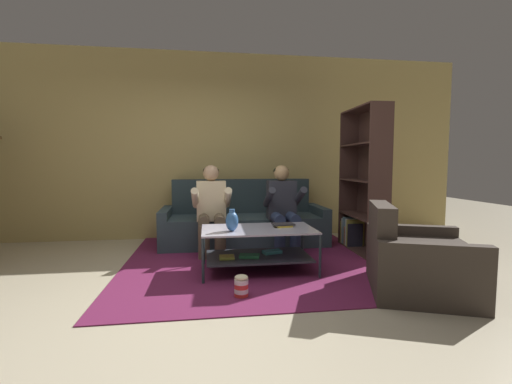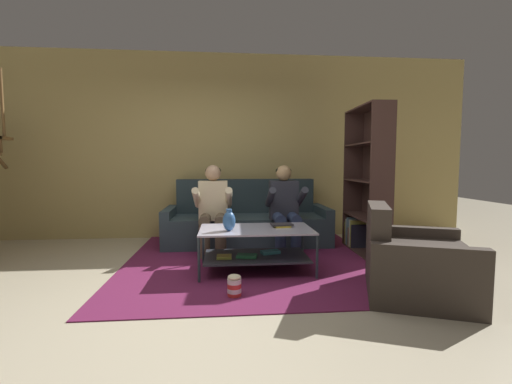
{
  "view_description": "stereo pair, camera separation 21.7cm",
  "coord_description": "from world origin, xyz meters",
  "px_view_note": "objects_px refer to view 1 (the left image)",
  "views": [
    {
      "loc": [
        0.02,
        -3.07,
        1.17
      ],
      "look_at": [
        0.6,
        0.99,
        0.83
      ],
      "focal_mm": 24.0,
      "sensor_mm": 36.0,
      "label": 1
    },
    {
      "loc": [
        0.23,
        -3.1,
        1.17
      ],
      "look_at": [
        0.6,
        0.99,
        0.83
      ],
      "focal_mm": 24.0,
      "sensor_mm": 36.0,
      "label": 2
    }
  ],
  "objects_px": {
    "couch": "(244,223)",
    "popcorn_tub": "(241,286)",
    "vase": "(232,221)",
    "bookshelf": "(364,190)",
    "armchair": "(416,262)",
    "coffee_table": "(258,243)",
    "person_seated_left": "(211,206)",
    "person_seated_right": "(283,205)",
    "book_stack": "(283,225)"
  },
  "relations": [
    {
      "from": "couch",
      "to": "popcorn_tub",
      "type": "distance_m",
      "value": 2.08
    },
    {
      "from": "couch",
      "to": "vase",
      "type": "bearing_deg",
      "value": -100.7
    },
    {
      "from": "bookshelf",
      "to": "popcorn_tub",
      "type": "bearing_deg",
      "value": -141.94
    },
    {
      "from": "couch",
      "to": "armchair",
      "type": "distance_m",
      "value": 2.55
    },
    {
      "from": "coffee_table",
      "to": "bookshelf",
      "type": "height_order",
      "value": "bookshelf"
    },
    {
      "from": "person_seated_left",
      "to": "person_seated_right",
      "type": "bearing_deg",
      "value": -0.02
    },
    {
      "from": "person_seated_right",
      "to": "vase",
      "type": "xyz_separation_m",
      "value": [
        -0.75,
        -0.94,
        -0.05
      ]
    },
    {
      "from": "book_stack",
      "to": "coffee_table",
      "type": "bearing_deg",
      "value": -167.06
    },
    {
      "from": "bookshelf",
      "to": "popcorn_tub",
      "type": "relative_size",
      "value": 9.56
    },
    {
      "from": "coffee_table",
      "to": "bookshelf",
      "type": "distance_m",
      "value": 1.79
    },
    {
      "from": "coffee_table",
      "to": "person_seated_left",
      "type": "bearing_deg",
      "value": 120.43
    },
    {
      "from": "bookshelf",
      "to": "popcorn_tub",
      "type": "height_order",
      "value": "bookshelf"
    },
    {
      "from": "couch",
      "to": "coffee_table",
      "type": "xyz_separation_m",
      "value": [
        0.01,
        -1.35,
        0.01
      ]
    },
    {
      "from": "vase",
      "to": "coffee_table",
      "type": "bearing_deg",
      "value": 21.31
    },
    {
      "from": "person_seated_right",
      "to": "coffee_table",
      "type": "height_order",
      "value": "person_seated_right"
    },
    {
      "from": "vase",
      "to": "book_stack",
      "type": "bearing_deg",
      "value": 17.12
    },
    {
      "from": "bookshelf",
      "to": "popcorn_tub",
      "type": "xyz_separation_m",
      "value": [
        -1.81,
        -1.42,
        -0.73
      ]
    },
    {
      "from": "coffee_table",
      "to": "book_stack",
      "type": "height_order",
      "value": "book_stack"
    },
    {
      "from": "couch",
      "to": "popcorn_tub",
      "type": "height_order",
      "value": "couch"
    },
    {
      "from": "coffee_table",
      "to": "bookshelf",
      "type": "bearing_deg",
      "value": 24.58
    },
    {
      "from": "popcorn_tub",
      "to": "couch",
      "type": "bearing_deg",
      "value": 83.35
    },
    {
      "from": "couch",
      "to": "person_seated_right",
      "type": "bearing_deg",
      "value": -47.9
    },
    {
      "from": "vase",
      "to": "armchair",
      "type": "bearing_deg",
      "value": -22.76
    },
    {
      "from": "couch",
      "to": "vase",
      "type": "xyz_separation_m",
      "value": [
        -0.28,
        -1.46,
        0.28
      ]
    },
    {
      "from": "couch",
      "to": "person_seated_left",
      "type": "xyz_separation_m",
      "value": [
        -0.48,
        -0.53,
        0.33
      ]
    },
    {
      "from": "armchair",
      "to": "popcorn_tub",
      "type": "bearing_deg",
      "value": 176.57
    },
    {
      "from": "bookshelf",
      "to": "armchair",
      "type": "relative_size",
      "value": 1.62
    },
    {
      "from": "armchair",
      "to": "book_stack",
      "type": "bearing_deg",
      "value": 140.45
    },
    {
      "from": "couch",
      "to": "bookshelf",
      "type": "xyz_separation_m",
      "value": [
        1.57,
        -0.64,
        0.52
      ]
    },
    {
      "from": "bookshelf",
      "to": "coffee_table",
      "type": "bearing_deg",
      "value": -155.42
    },
    {
      "from": "person_seated_right",
      "to": "armchair",
      "type": "height_order",
      "value": "person_seated_right"
    },
    {
      "from": "coffee_table",
      "to": "armchair",
      "type": "relative_size",
      "value": 1.03
    },
    {
      "from": "coffee_table",
      "to": "vase",
      "type": "xyz_separation_m",
      "value": [
        -0.29,
        -0.11,
        0.27
      ]
    },
    {
      "from": "book_stack",
      "to": "popcorn_tub",
      "type": "bearing_deg",
      "value": -125.45
    },
    {
      "from": "coffee_table",
      "to": "popcorn_tub",
      "type": "bearing_deg",
      "value": -109.53
    },
    {
      "from": "person_seated_right",
      "to": "popcorn_tub",
      "type": "height_order",
      "value": "person_seated_right"
    },
    {
      "from": "person_seated_right",
      "to": "popcorn_tub",
      "type": "xyz_separation_m",
      "value": [
        -0.72,
        -1.53,
        -0.53
      ]
    },
    {
      "from": "person_seated_left",
      "to": "armchair",
      "type": "height_order",
      "value": "person_seated_left"
    },
    {
      "from": "person_seated_left",
      "to": "book_stack",
      "type": "relative_size",
      "value": 4.63
    },
    {
      "from": "book_stack",
      "to": "popcorn_tub",
      "type": "xyz_separation_m",
      "value": [
        -0.55,
        -0.77,
        -0.39
      ]
    },
    {
      "from": "couch",
      "to": "book_stack",
      "type": "distance_m",
      "value": 1.33
    },
    {
      "from": "person_seated_right",
      "to": "popcorn_tub",
      "type": "distance_m",
      "value": 1.77
    },
    {
      "from": "person_seated_left",
      "to": "person_seated_right",
      "type": "relative_size",
      "value": 1.0
    },
    {
      "from": "couch",
      "to": "vase",
      "type": "relative_size",
      "value": 10.24
    },
    {
      "from": "person_seated_right",
      "to": "popcorn_tub",
      "type": "relative_size",
      "value": 5.79
    },
    {
      "from": "book_stack",
      "to": "bookshelf",
      "type": "distance_m",
      "value": 1.45
    },
    {
      "from": "person_seated_left",
      "to": "person_seated_right",
      "type": "distance_m",
      "value": 0.95
    },
    {
      "from": "vase",
      "to": "popcorn_tub",
      "type": "height_order",
      "value": "vase"
    },
    {
      "from": "person_seated_left",
      "to": "coffee_table",
      "type": "bearing_deg",
      "value": -59.57
    },
    {
      "from": "vase",
      "to": "bookshelf",
      "type": "height_order",
      "value": "bookshelf"
    }
  ]
}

